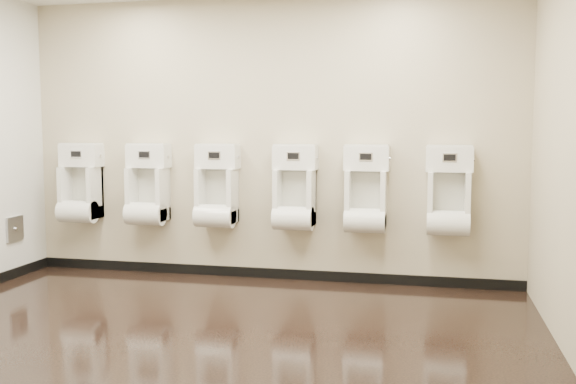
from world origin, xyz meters
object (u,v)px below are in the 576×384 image
urinal_3 (294,194)px  urinal_5 (449,197)px  urinal_0 (80,189)px  urinal_1 (147,190)px  access_panel (15,229)px  urinal_2 (217,192)px  urinal_4 (366,195)px

urinal_3 → urinal_5: 1.45m
urinal_0 → urinal_5: same height
urinal_1 → urinal_3: bearing=0.0°
access_panel → urinal_5: urinal_5 is taller
urinal_2 → urinal_3: (0.79, 0.00, 0.00)m
urinal_0 → urinal_4: (2.99, 0.00, 0.00)m
urinal_1 → urinal_5: bearing=0.0°
urinal_3 → urinal_4: same height
urinal_1 → urinal_2: (0.74, 0.00, 0.00)m
access_panel → urinal_0: 0.75m
access_panel → urinal_3: (2.80, 0.41, 0.38)m
urinal_1 → urinal_5: (2.99, 0.00, 0.00)m
urinal_1 → urinal_5: size_ratio=1.00×
access_panel → urinal_5: (4.25, 0.41, 0.38)m
urinal_1 → urinal_3: size_ratio=1.00×
urinal_5 → urinal_1: bearing=180.0°
urinal_2 → urinal_3: 0.79m
urinal_2 → urinal_0: bearing=180.0°
urinal_2 → urinal_3: same height
urinal_2 → urinal_5: bearing=0.0°
urinal_2 → urinal_3: size_ratio=1.00×
urinal_1 → urinal_4: same height
urinal_0 → urinal_5: 3.75m
urinal_0 → urinal_5: size_ratio=1.00×
access_panel → urinal_5: 4.29m
urinal_2 → urinal_5: 2.25m
urinal_1 → urinal_4: size_ratio=1.00×
urinal_2 → urinal_4: same height
access_panel → urinal_2: urinal_2 is taller
access_panel → urinal_3: bearing=8.2°
urinal_0 → access_panel: bearing=-141.2°
urinal_3 → urinal_5: bearing=0.0°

